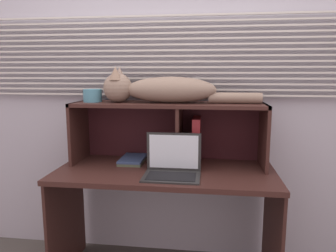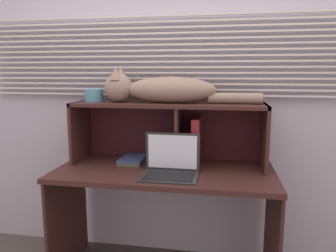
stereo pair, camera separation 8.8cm
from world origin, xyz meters
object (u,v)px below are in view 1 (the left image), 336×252
object	(u,v)px
cat	(159,89)
laptop	(172,166)
binder_upright	(196,141)
small_basket	(93,96)
book_stack	(133,160)

from	to	relation	value
cat	laptop	bearing A→B (deg)	-65.06
binder_upright	cat	bearing A→B (deg)	180.00
binder_upright	small_basket	world-z (taller)	small_basket
book_stack	laptop	bearing A→B (deg)	-40.00
cat	small_basket	size ratio (longest dim) A/B	8.32
laptop	binder_upright	distance (m)	0.29
binder_upright	small_basket	xyz separation A→B (m)	(-0.68, 0.00, 0.29)
binder_upright	book_stack	xyz separation A→B (m)	(-0.42, 0.01, -0.14)
book_stack	small_basket	world-z (taller)	small_basket
laptop	binder_upright	size ratio (longest dim) A/B	1.05
cat	small_basket	distance (m)	0.45
binder_upright	book_stack	bearing A→B (deg)	179.09
cat	laptop	xyz separation A→B (m)	(0.11, -0.24, -0.43)
small_basket	cat	bearing A→B (deg)	0.00
cat	laptop	distance (m)	0.51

